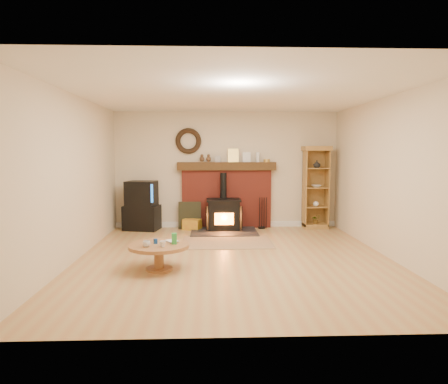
{
  "coord_description": "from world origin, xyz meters",
  "views": [
    {
      "loc": [
        -0.4,
        -6.26,
        1.7
      ],
      "look_at": [
        -0.12,
        1.0,
        0.97
      ],
      "focal_mm": 32.0,
      "sensor_mm": 36.0,
      "label": 1
    }
  ],
  "objects_px": {
    "wood_stove": "(224,216)",
    "tv_unit": "(142,207)",
    "curio_cabinet": "(315,187)",
    "coffee_table": "(159,249)"
  },
  "relations": [
    {
      "from": "wood_stove",
      "to": "tv_unit",
      "type": "distance_m",
      "value": 1.81
    },
    {
      "from": "wood_stove",
      "to": "curio_cabinet",
      "type": "xyz_separation_m",
      "value": [
        2.07,
        0.28,
        0.59
      ]
    },
    {
      "from": "tv_unit",
      "to": "wood_stove",
      "type": "bearing_deg",
      "value": -6.29
    },
    {
      "from": "coffee_table",
      "to": "curio_cabinet",
      "type": "bearing_deg",
      "value": 45.13
    },
    {
      "from": "tv_unit",
      "to": "curio_cabinet",
      "type": "bearing_deg",
      "value": 1.26
    },
    {
      "from": "tv_unit",
      "to": "coffee_table",
      "type": "relative_size",
      "value": 1.22
    },
    {
      "from": "coffee_table",
      "to": "tv_unit",
      "type": "bearing_deg",
      "value": 103.78
    },
    {
      "from": "wood_stove",
      "to": "tv_unit",
      "type": "bearing_deg",
      "value": 173.71
    },
    {
      "from": "tv_unit",
      "to": "curio_cabinet",
      "type": "height_order",
      "value": "curio_cabinet"
    },
    {
      "from": "tv_unit",
      "to": "coffee_table",
      "type": "xyz_separation_m",
      "value": [
        0.75,
        -3.05,
        -0.21
      ]
    }
  ]
}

